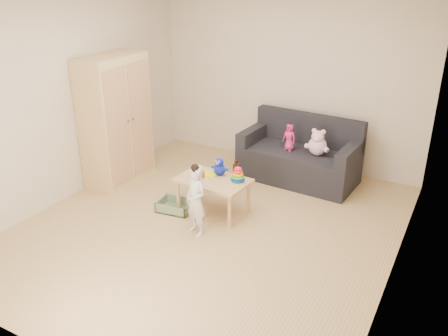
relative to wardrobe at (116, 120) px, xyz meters
The scene contains 13 objects.
room 1.88m from the wardrobe, 17.05° to the right, with size 4.50×4.50×4.50m.
wardrobe is the anchor object (origin of this frame).
sofa 2.55m from the wardrobe, 28.13° to the left, with size 1.57×0.78×0.44m, color black.
play_table 1.75m from the wardrobe, ahead, with size 0.84×0.53×0.44m, color tan.
storage_bin 1.48m from the wardrobe, 18.55° to the right, with size 0.41×0.31×0.12m, color #677E5B, non-canonical shape.
toddler 1.90m from the wardrobe, 23.26° to the right, with size 0.29×0.20×0.80m, color silver.
pink_bear 2.70m from the wardrobe, 24.62° to the left, with size 0.26×0.23×0.30m, color #FDBAD1, non-canonical shape.
doll 2.34m from the wardrobe, 28.08° to the left, with size 0.18×0.12×0.36m, color #CF2676.
ring_stacker 1.95m from the wardrobe, ahead, with size 0.17×0.17×0.19m.
brown_bottle 1.86m from the wardrobe, ahead, with size 0.08×0.08×0.22m.
blue_plush 1.65m from the wardrobe, ahead, with size 0.19×0.15×0.22m, color #162AC9, non-canonical shape.
wooden_figure 1.57m from the wardrobe, ahead, with size 0.04×0.04×0.11m, color brown, non-canonical shape.
yellow_book 1.57m from the wardrobe, ahead, with size 0.18×0.18×0.01m, color yellow.
Camera 1 is at (2.40, -4.08, 2.79)m, focal length 38.00 mm.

